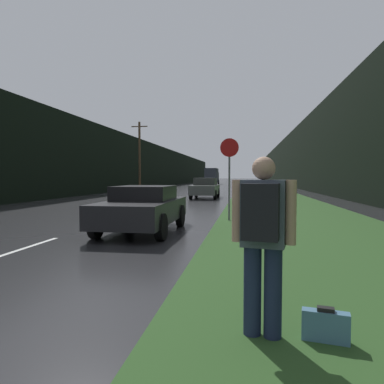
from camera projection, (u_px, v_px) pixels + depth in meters
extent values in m
cube|color=#2D5123|center=(263.00, 191.00, 39.26)|extent=(6.00, 240.00, 0.02)
cube|color=silver|center=(20.00, 250.00, 7.68)|extent=(0.12, 3.00, 0.01)
cube|color=silver|center=(127.00, 215.00, 14.59)|extent=(0.12, 3.00, 0.01)
cube|color=silver|center=(165.00, 203.00, 21.50)|extent=(0.12, 3.00, 0.01)
cube|color=black|center=(145.00, 165.00, 51.59)|extent=(2.00, 140.00, 6.73)
cube|color=black|center=(303.00, 158.00, 48.01)|extent=(2.00, 140.00, 8.62)
cylinder|color=#4C3823|center=(140.00, 157.00, 37.40)|extent=(0.24, 0.24, 7.61)
cube|color=#4C3823|center=(139.00, 126.00, 37.25)|extent=(1.80, 0.10, 0.10)
cylinder|color=slate|center=(229.00, 189.00, 12.67)|extent=(0.07, 0.07, 2.38)
cylinder|color=#B71414|center=(229.00, 148.00, 12.60)|extent=(0.68, 0.02, 0.68)
cylinder|color=#1E2847|center=(252.00, 291.00, 3.52)|extent=(0.18, 0.18, 0.94)
cylinder|color=#1E2847|center=(273.00, 293.00, 3.45)|extent=(0.18, 0.18, 0.94)
cube|color=#4C5666|center=(263.00, 213.00, 3.45)|extent=(0.47, 0.32, 0.68)
sphere|color=tan|center=(264.00, 168.00, 3.43)|extent=(0.23, 0.23, 0.23)
cylinder|color=tan|center=(237.00, 211.00, 3.54)|extent=(0.11, 0.11, 0.64)
cylinder|color=tan|center=(291.00, 212.00, 3.36)|extent=(0.11, 0.11, 0.64)
cube|color=black|center=(260.00, 212.00, 3.25)|extent=(0.37, 0.24, 0.54)
cube|color=teal|center=(325.00, 327.00, 3.38)|extent=(0.46, 0.20, 0.32)
cube|color=black|center=(326.00, 309.00, 3.37)|extent=(0.17, 0.11, 0.04)
cube|color=black|center=(143.00, 211.00, 10.20)|extent=(1.88, 4.22, 0.63)
cube|color=black|center=(145.00, 193.00, 10.39)|extent=(1.60, 1.90, 0.42)
cylinder|color=black|center=(161.00, 227.00, 8.78)|extent=(0.20, 0.70, 0.70)
cylinder|color=black|center=(96.00, 226.00, 9.06)|extent=(0.20, 0.70, 0.70)
cylinder|color=black|center=(180.00, 216.00, 11.37)|extent=(0.20, 0.70, 0.70)
cylinder|color=black|center=(129.00, 215.00, 11.64)|extent=(0.20, 0.70, 0.70)
cube|color=#4C514C|center=(205.00, 190.00, 26.01)|extent=(1.87, 4.55, 0.68)
cube|color=#2D302D|center=(205.00, 181.00, 26.20)|extent=(1.59, 2.05, 0.54)
cylinder|color=black|center=(215.00, 195.00, 24.49)|extent=(0.20, 0.71, 0.71)
cylinder|color=black|center=(191.00, 194.00, 24.77)|extent=(0.20, 0.71, 0.71)
cylinder|color=black|center=(218.00, 193.00, 27.28)|extent=(0.20, 0.71, 0.71)
cylinder|color=black|center=(196.00, 193.00, 27.55)|extent=(0.20, 0.71, 0.71)
cube|color=black|center=(213.00, 177.00, 75.60)|extent=(2.29, 2.25, 2.22)
cube|color=#333842|center=(212.00, 175.00, 71.53)|extent=(2.41, 5.96, 2.96)
cylinder|color=black|center=(208.00, 182.00, 75.60)|extent=(0.28, 0.90, 0.90)
cylinder|color=black|center=(218.00, 182.00, 75.25)|extent=(0.28, 0.90, 0.90)
cylinder|color=black|center=(205.00, 182.00, 70.30)|extent=(0.28, 0.90, 0.90)
cylinder|color=black|center=(216.00, 182.00, 69.95)|extent=(0.28, 0.90, 0.90)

